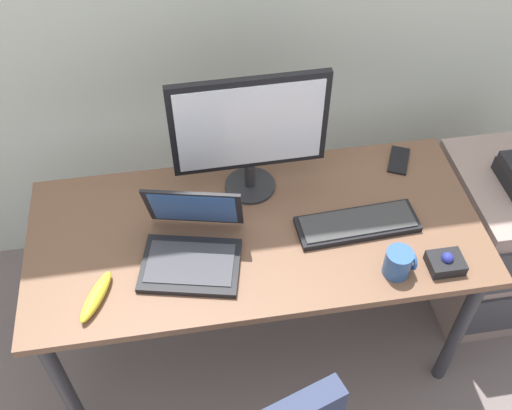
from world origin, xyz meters
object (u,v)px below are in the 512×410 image
object	(u,v)px
file_cabinet	(494,240)
keyboard	(357,224)
trackball_mouse	(446,262)
cell_phone	(399,160)
laptop	(192,244)
banana	(96,297)
monitor_main	(250,130)
coffee_mug	(399,263)

from	to	relation	value
file_cabinet	keyboard	bearing A→B (deg)	-168.89
trackball_mouse	cell_phone	bearing A→B (deg)	88.71
file_cabinet	keyboard	size ratio (longest dim) A/B	1.67
trackball_mouse	cell_phone	world-z (taller)	trackball_mouse
file_cabinet	laptop	size ratio (longest dim) A/B	1.89
file_cabinet	trackball_mouse	size ratio (longest dim) A/B	6.33
cell_phone	banana	bearing A→B (deg)	-133.06
laptop	cell_phone	size ratio (longest dim) A/B	2.59
file_cabinet	monitor_main	xyz separation A→B (m)	(-0.99, 0.11, 0.63)
monitor_main	trackball_mouse	distance (m)	0.75
monitor_main	keyboard	xyz separation A→B (m)	(0.33, -0.24, -0.25)
monitor_main	cell_phone	xyz separation A→B (m)	(0.57, 0.04, -0.26)
laptop	coffee_mug	size ratio (longest dim) A/B	3.85
banana	coffee_mug	bearing A→B (deg)	-2.50
file_cabinet	banana	xyz separation A→B (m)	(-1.52, -0.29, 0.38)
file_cabinet	monitor_main	bearing A→B (deg)	173.67
laptop	banana	size ratio (longest dim) A/B	1.94
monitor_main	keyboard	world-z (taller)	monitor_main
trackball_mouse	coffee_mug	size ratio (longest dim) A/B	1.15
coffee_mug	keyboard	bearing A→B (deg)	109.76
coffee_mug	cell_phone	distance (m)	0.51
keyboard	cell_phone	world-z (taller)	keyboard
cell_phone	keyboard	bearing A→B (deg)	-105.26
monitor_main	laptop	size ratio (longest dim) A/B	1.41
trackball_mouse	coffee_mug	xyz separation A→B (m)	(-0.16, 0.01, 0.02)
file_cabinet	laptop	bearing A→B (deg)	-172.57
laptop	monitor_main	bearing A→B (deg)	49.57
file_cabinet	laptop	xyz separation A→B (m)	(-1.22, -0.16, 0.42)
keyboard	cell_phone	distance (m)	0.37
file_cabinet	coffee_mug	xyz separation A→B (m)	(-0.59, -0.33, 0.41)
file_cabinet	coffee_mug	bearing A→B (deg)	-150.75
file_cabinet	banana	distance (m)	1.60
keyboard	trackball_mouse	size ratio (longest dim) A/B	3.78
keyboard	coffee_mug	world-z (taller)	coffee_mug
trackball_mouse	banana	world-z (taller)	trackball_mouse
file_cabinet	cell_phone	xyz separation A→B (m)	(-0.42, 0.15, 0.37)
keyboard	trackball_mouse	world-z (taller)	trackball_mouse
laptop	trackball_mouse	xyz separation A→B (m)	(0.79, -0.18, -0.03)
keyboard	laptop	size ratio (longest dim) A/B	1.13
keyboard	monitor_main	bearing A→B (deg)	143.79
monitor_main	cell_phone	distance (m)	0.63
monitor_main	coffee_mug	distance (m)	0.63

